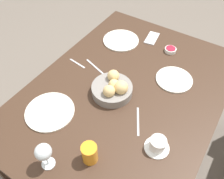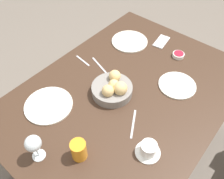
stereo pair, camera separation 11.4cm
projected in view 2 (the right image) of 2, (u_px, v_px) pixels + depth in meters
name	position (u px, v px, depth m)	size (l,w,h in m)	color
ground_plane	(122.00, 149.00, 1.92)	(10.00, 10.00, 0.00)	#6B6056
dining_table	(126.00, 100.00, 1.45)	(1.45, 1.05, 0.71)	#3D281C
bread_basket	(113.00, 88.00, 1.35)	(0.24, 0.24, 0.12)	gray
plate_near_left	(130.00, 41.00, 1.71)	(0.26, 0.26, 0.01)	silver
plate_near_right	(49.00, 105.00, 1.32)	(0.27, 0.27, 0.01)	silver
plate_far_center	(177.00, 85.00, 1.42)	(0.22, 0.22, 0.01)	silver
juice_glass	(79.00, 150.00, 1.09)	(0.07, 0.07, 0.11)	orange
wine_glass	(33.00, 144.00, 1.04)	(0.08, 0.08, 0.16)	silver
coffee_cup	(148.00, 149.00, 1.11)	(0.12, 0.12, 0.07)	white
jam_bowl_berry	(178.00, 55.00, 1.59)	(0.08, 0.08, 0.03)	white
fork_silver	(133.00, 124.00, 1.24)	(0.16, 0.10, 0.00)	#B7B7BC
knife_silver	(100.00, 65.00, 1.54)	(0.07, 0.17, 0.00)	#B7B7BC
spoon_coffee	(83.00, 61.00, 1.57)	(0.03, 0.13, 0.00)	#B7B7BC
cell_phone	(161.00, 42.00, 1.71)	(0.16, 0.09, 0.01)	silver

